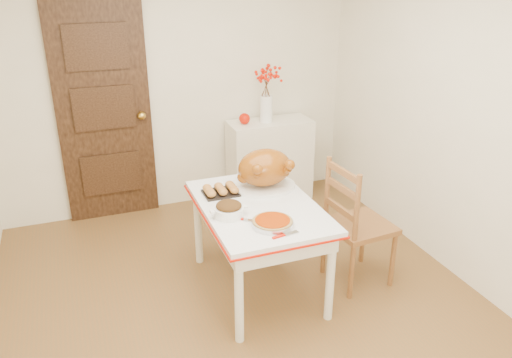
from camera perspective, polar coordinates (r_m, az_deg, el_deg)
name	(u,v)px	position (r m, az deg, el deg)	size (l,w,h in m)	color
floor	(247,314)	(3.80, -0.96, -14.88)	(3.50, 4.00, 0.00)	brown
wall_back	(176,84)	(5.04, -8.89, 10.43)	(3.50, 0.00, 2.50)	#EDE3C8
wall_right	(470,122)	(4.08, 22.84, 5.85)	(0.00, 4.00, 2.50)	#EDE3C8
door_back	(104,114)	(4.97, -16.60, 6.95)	(0.85, 0.06, 2.06)	black
sideboard	(270,160)	(5.33, 1.53, 2.10)	(0.85, 0.38, 0.85)	#ECE5CD
kitchen_table	(258,247)	(3.87, 0.26, -7.63)	(0.82, 1.20, 0.72)	white
chair_oak	(360,223)	(3.98, 11.59, -4.80)	(0.45, 0.45, 1.01)	brown
berry_vase	(266,95)	(5.10, 1.17, 9.38)	(0.28, 0.28, 0.55)	white
apple	(245,119)	(5.08, -1.29, 6.76)	(0.11, 0.11, 0.11)	#C51100
turkey_platter	(265,170)	(3.90, 0.98, 1.05)	(0.49, 0.39, 0.31)	#9C480F
pumpkin_pie	(273,222)	(3.40, 1.86, -4.80)	(0.28, 0.28, 0.06)	#962800
stuffing_dish	(229,209)	(3.52, -3.05, -3.39)	(0.27, 0.21, 0.10)	#3F220E
rolls_tray	(221,190)	(3.85, -3.97, -1.23)	(0.26, 0.20, 0.07)	#AF753B
pie_server	(285,235)	(3.30, 3.29, -6.22)	(0.19, 0.06, 0.01)	silver
carving_knife	(248,220)	(3.47, -0.94, -4.59)	(0.22, 0.05, 0.01)	silver
drinking_glass	(247,174)	(4.07, -0.99, 0.57)	(0.07, 0.07, 0.12)	white
shaker_pair	(267,170)	(4.16, 1.27, 0.97)	(0.10, 0.04, 0.10)	white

